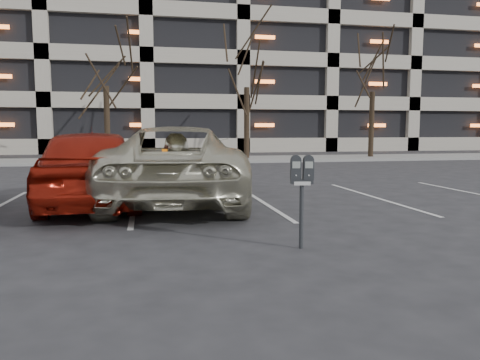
# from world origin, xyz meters

# --- Properties ---
(ground) EXTENTS (140.00, 140.00, 0.00)m
(ground) POSITION_xyz_m (0.00, 0.00, 0.00)
(ground) COLOR #28282B
(ground) RESTS_ON ground
(sidewalk) EXTENTS (80.00, 4.00, 0.12)m
(sidewalk) POSITION_xyz_m (0.00, 16.00, 0.06)
(sidewalk) COLOR gray
(sidewalk) RESTS_ON ground
(stall_lines) EXTENTS (16.90, 5.20, 0.00)m
(stall_lines) POSITION_xyz_m (-1.40, 2.30, 0.01)
(stall_lines) COLOR silver
(stall_lines) RESTS_ON ground
(parking_garage) EXTENTS (52.00, 20.00, 19.00)m
(parking_garage) POSITION_xyz_m (12.00, 33.84, 9.26)
(parking_garage) COLOR black
(parking_garage) RESTS_ON ground
(tree_b) EXTENTS (3.63, 3.63, 8.25)m
(tree_b) POSITION_xyz_m (-3.00, 16.00, 5.96)
(tree_b) COLOR black
(tree_b) RESTS_ON ground
(tree_c) EXTENTS (3.68, 3.68, 8.37)m
(tree_c) POSITION_xyz_m (4.00, 16.00, 6.05)
(tree_c) COLOR black
(tree_c) RESTS_ON ground
(tree_d) EXTENTS (3.57, 3.57, 8.11)m
(tree_d) POSITION_xyz_m (11.00, 16.00, 5.86)
(tree_d) COLOR black
(tree_d) RESTS_ON ground
(parking_meter) EXTENTS (0.34, 0.18, 1.25)m
(parking_meter) POSITION_xyz_m (0.93, -1.91, 0.96)
(parking_meter) COLOR black
(parking_meter) RESTS_ON ground
(suv_silver) EXTENTS (3.49, 6.33, 1.68)m
(suv_silver) POSITION_xyz_m (-0.44, 2.49, 0.84)
(suv_silver) COLOR beige
(suv_silver) RESTS_ON ground
(car_red) EXTENTS (2.19, 4.99, 1.67)m
(car_red) POSITION_xyz_m (-2.24, 2.29, 0.84)
(car_red) COLOR maroon
(car_red) RESTS_ON ground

